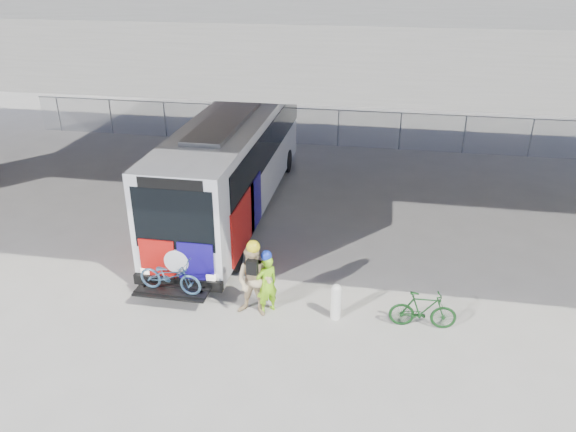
% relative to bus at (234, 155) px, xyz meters
% --- Properties ---
extents(ground, '(160.00, 160.00, 0.00)m').
position_rel_bus_xyz_m(ground, '(2.00, -3.78, -2.11)').
color(ground, '#9E9991').
rests_on(ground, ground).
extents(bus, '(2.67, 12.96, 3.69)m').
position_rel_bus_xyz_m(bus, '(0.00, 0.00, 0.00)').
color(bus, silver).
rests_on(bus, ground).
extents(overpass, '(40.00, 16.00, 7.95)m').
position_rel_bus_xyz_m(overpass, '(2.00, 0.22, 4.44)').
color(overpass, '#605E59').
rests_on(overpass, ground).
extents(chainlink_fence, '(30.00, 0.06, 30.00)m').
position_rel_bus_xyz_m(chainlink_fence, '(2.00, 8.22, -0.68)').
color(chainlink_fence, gray).
rests_on(chainlink_fence, ground).
extents(bollard, '(0.27, 0.27, 1.02)m').
position_rel_bus_xyz_m(bollard, '(4.41, -6.32, -1.56)').
color(bollard, silver).
rests_on(bollard, ground).
extents(cyclist_hivis, '(0.72, 0.70, 1.83)m').
position_rel_bus_xyz_m(cyclist_hivis, '(2.57, -6.32, -1.23)').
color(cyclist_hivis, '#92EB18').
rests_on(cyclist_hivis, ground).
extents(cyclist_tan, '(1.03, 0.83, 2.19)m').
position_rel_bus_xyz_m(cyclist_tan, '(2.28, -6.52, -1.08)').
color(cyclist_tan, '#CFB285').
rests_on(cyclist_tan, ground).
extents(bike_parked, '(1.72, 0.56, 1.02)m').
position_rel_bus_xyz_m(bike_parked, '(6.62, -6.32, -1.60)').
color(bike_parked, '#143F17').
rests_on(bike_parked, ground).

